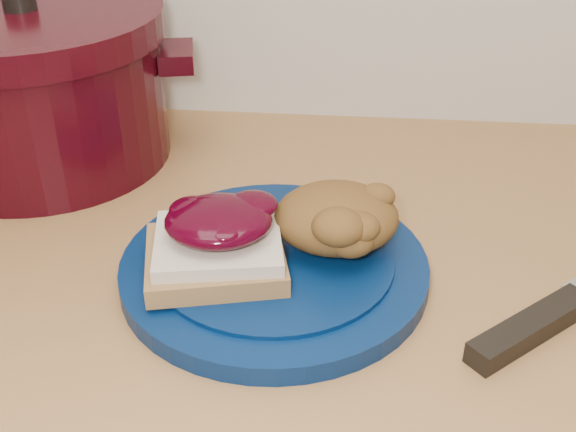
# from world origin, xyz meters

# --- Properties ---
(plate) EXTENTS (0.29, 0.29, 0.02)m
(plate) POSITION_xyz_m (-0.04, 1.46, 0.91)
(plate) COLOR #041B45
(plate) RESTS_ON wood_countertop
(sandwich) EXTENTS (0.13, 0.12, 0.06)m
(sandwich) POSITION_xyz_m (-0.08, 1.44, 0.95)
(sandwich) COLOR olive
(sandwich) RESTS_ON plate
(stuffing_mound) EXTENTS (0.12, 0.11, 0.05)m
(stuffing_mound) POSITION_xyz_m (0.02, 1.48, 0.95)
(stuffing_mound) COLOR brown
(stuffing_mound) RESTS_ON plate
(chef_knife) EXTENTS (0.27, 0.24, 0.02)m
(chef_knife) POSITION_xyz_m (0.20, 1.42, 0.91)
(chef_knife) COLOR black
(chef_knife) RESTS_ON wood_countertop
(dutch_oven) EXTENTS (0.35, 0.34, 0.18)m
(dutch_oven) POSITION_xyz_m (-0.32, 1.66, 0.98)
(dutch_oven) COLOR black
(dutch_oven) RESTS_ON wood_countertop
(pepper_grinder) EXTENTS (0.07, 0.07, 0.14)m
(pepper_grinder) POSITION_xyz_m (-0.27, 1.71, 0.97)
(pepper_grinder) COLOR black
(pepper_grinder) RESTS_ON wood_countertop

